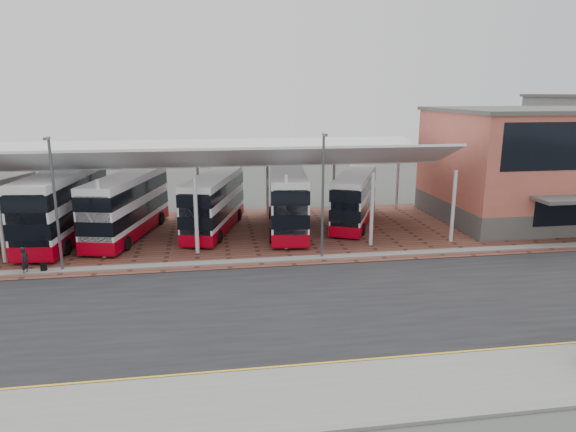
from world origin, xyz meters
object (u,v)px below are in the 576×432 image
(bus_4, at_px, (287,200))
(bus_5, at_px, (355,199))
(bus_3, at_px, (214,203))
(bus_1, at_px, (64,206))
(bus_2, at_px, (127,206))
(terminal, at_px, (549,164))
(pedestrian, at_px, (25,260))

(bus_4, bearing_deg, bus_5, 15.76)
(bus_4, height_order, bus_5, bus_4)
(bus_3, distance_m, bus_5, 11.23)
(bus_3, height_order, bus_5, bus_3)
(bus_1, bearing_deg, bus_5, 8.78)
(bus_2, height_order, bus_5, bus_2)
(terminal, height_order, bus_1, terminal)
(terminal, relative_size, bus_2, 1.62)
(bus_2, distance_m, pedestrian, 9.09)
(bus_3, distance_m, pedestrian, 13.92)
(bus_1, xyz_separation_m, bus_5, (21.98, 1.08, -0.42))
(bus_1, bearing_deg, terminal, 6.82)
(terminal, bearing_deg, pedestrian, -168.51)
(terminal, relative_size, bus_3, 1.72)
(bus_2, bearing_deg, bus_1, -163.70)
(bus_4, bearing_deg, bus_3, -179.47)
(bus_5, bearing_deg, bus_4, -146.66)
(terminal, height_order, bus_2, terminal)
(pedestrian, bearing_deg, bus_2, -16.25)
(bus_1, height_order, pedestrian, bus_1)
(bus_5, height_order, pedestrian, bus_5)
(terminal, relative_size, bus_5, 1.83)
(bus_4, relative_size, bus_5, 1.14)
(bus_5, relative_size, pedestrian, 6.12)
(bus_3, xyz_separation_m, bus_4, (5.60, -0.60, 0.17))
(terminal, xyz_separation_m, bus_2, (-34.11, -0.37, -2.33))
(terminal, xyz_separation_m, bus_3, (-27.74, 0.21, -2.46))
(bus_3, relative_size, bus_5, 1.06)
(bus_5, bearing_deg, bus_2, -152.91)
(terminal, bearing_deg, bus_5, 178.22)
(bus_1, height_order, bus_2, bus_1)
(bus_1, height_order, bus_4, bus_1)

